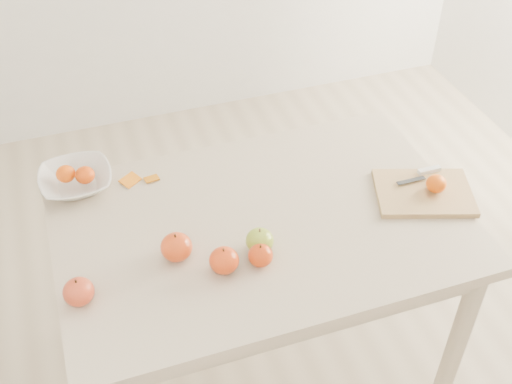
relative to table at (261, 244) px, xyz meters
name	(u,v)px	position (x,y,z in m)	size (l,w,h in m)	color
ground	(260,367)	(0.00, 0.00, -0.65)	(3.50, 3.50, 0.00)	#C6B293
table	(261,244)	(0.00, 0.00, 0.00)	(1.20, 0.80, 0.75)	#C6B496
cutting_board	(424,193)	(0.51, -0.05, 0.11)	(0.29, 0.21, 0.02)	#AB8055
board_tangerine	(436,184)	(0.54, -0.06, 0.14)	(0.06, 0.06, 0.05)	#E54608
fruit_bowl	(76,180)	(-0.49, 0.33, 0.13)	(0.22, 0.22, 0.05)	white
bowl_tangerine_near	(66,174)	(-0.52, 0.34, 0.15)	(0.06, 0.06, 0.05)	orange
bowl_tangerine_far	(85,175)	(-0.46, 0.31, 0.15)	(0.06, 0.06, 0.05)	#D53C07
orange_peel_a	(130,181)	(-0.33, 0.30, 0.10)	(0.06, 0.04, 0.00)	orange
orange_peel_b	(152,179)	(-0.27, 0.29, 0.10)	(0.04, 0.04, 0.00)	#C36B0D
paring_knife	(426,172)	(0.55, 0.02, 0.12)	(0.17, 0.04, 0.01)	white
apple_green	(260,241)	(-0.04, -0.11, 0.13)	(0.08, 0.08, 0.07)	olive
apple_red_c	(224,260)	(-0.16, -0.15, 0.14)	(0.08, 0.08, 0.07)	#A51406
apple_red_b	(176,247)	(-0.27, -0.06, 0.14)	(0.09, 0.09, 0.08)	#A0180B
apple_red_d	(79,292)	(-0.54, -0.13, 0.14)	(0.08, 0.08, 0.07)	maroon
apple_red_e	(260,255)	(-0.06, -0.16, 0.13)	(0.07, 0.07, 0.06)	#991405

